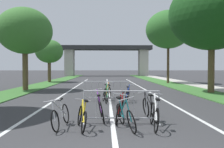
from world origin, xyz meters
The scene contains 23 objects.
grass_verge_left centered at (-6.63, 22.20, 0.03)m, with size 2.48×54.26×0.05m, color #386B2D.
grass_verge_right centered at (6.63, 22.20, 0.03)m, with size 2.48×54.26×0.05m, color #386B2D.
sidewalk_path_right centered at (8.87, 22.20, 0.04)m, with size 2.02×54.26×0.08m, color #ADA89E.
lane_stripe_center centered at (0.00, 15.70, 0.00)m, with size 0.14×31.39×0.01m, color silver.
lane_stripe_right_lane centered at (2.96, 15.70, 0.00)m, with size 0.14×31.39×0.01m, color silver.
lane_stripe_left_lane centered at (-2.96, 15.70, 0.00)m, with size 0.14×31.39×0.01m, color silver.
overpass_bridge centered at (0.00, 44.85, 4.47)m, with size 18.93×3.46×6.39m.
tree_left_pine_near centered at (-6.40, 14.13, 4.56)m, with size 4.16×4.16×6.35m.
tree_left_cypress_far centered at (-7.03, 24.24, 3.72)m, with size 3.33×3.33×5.17m.
tree_right_oak_mid centered at (7.13, 12.05, 5.46)m, with size 5.85×5.85×7.96m.
tree_right_maple_mid centered at (6.78, 21.71, 6.01)m, with size 4.99×4.99×8.14m.
crowd_barrier_nearest centered at (0.28, 3.52, 0.52)m, with size 2.43×0.54×1.05m.
crowd_barrier_second centered at (-0.19, 8.48, 0.52)m, with size 2.41×0.46×1.05m.
bicycle_white_0 centered at (1.20, 2.97, 0.39)m, with size 0.47×1.70×1.00m.
bicycle_blue_1 centered at (0.91, 8.11, 0.35)m, with size 0.62×1.62×0.90m.
bicycle_black_2 centered at (1.29, 4.07, 0.37)m, with size 0.52×1.65×0.94m.
bicycle_green_3 centered at (-0.20, 7.95, 0.37)m, with size 0.50×1.62×0.99m.
bicycle_purple_4 centered at (-0.38, 4.05, 0.39)m, with size 0.55×1.71×1.04m.
bicycle_yellow_5 centered at (-0.90, 2.93, 0.34)m, with size 0.49×1.55×0.88m.
bicycle_red_6 centered at (0.26, 3.88, 0.38)m, with size 0.47×1.76×0.99m.
bicycle_silver_7 centered at (-1.55, 3.15, 0.35)m, with size 0.54×1.67×0.91m.
bicycle_teal_8 centered at (0.34, 2.91, 0.37)m, with size 0.55×1.69×1.00m.
bicycle_orange_9 centered at (-0.11, 8.88, 0.38)m, with size 0.49×1.66×0.96m.
Camera 1 is at (-0.22, -3.59, 1.76)m, focal length 36.59 mm.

